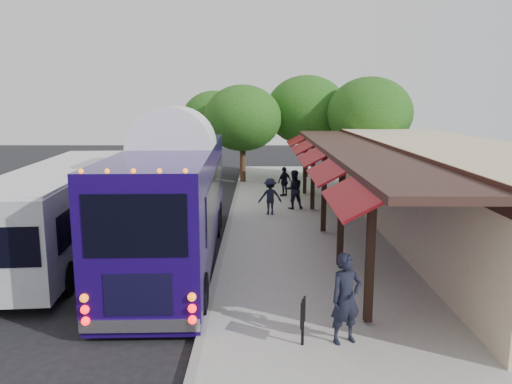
% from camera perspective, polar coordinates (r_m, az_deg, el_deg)
% --- Properties ---
extents(ground, '(90.00, 90.00, 0.00)m').
position_cam_1_polar(ground, '(15.58, -4.54, -9.00)').
color(ground, black).
rests_on(ground, ground).
extents(sidewalk, '(10.00, 40.00, 0.15)m').
position_cam_1_polar(sidewalk, '(19.68, 11.20, -4.82)').
color(sidewalk, '#9E9B93').
rests_on(sidewalk, ground).
extents(curb, '(0.20, 40.00, 0.16)m').
position_cam_1_polar(curb, '(19.37, -3.39, -4.88)').
color(curb, gray).
rests_on(curb, ground).
extents(station_shelter, '(8.15, 20.00, 3.60)m').
position_cam_1_polar(station_shelter, '(20.22, 20.84, 0.24)').
color(station_shelter, tan).
rests_on(station_shelter, ground).
extents(coach_bus, '(3.05, 12.52, 3.97)m').
position_cam_1_polar(coach_bus, '(16.59, -9.22, -0.27)').
color(coach_bus, '#1A0754').
rests_on(coach_bus, ground).
extents(city_bus, '(3.43, 11.33, 3.00)m').
position_cam_1_polar(city_bus, '(18.12, -21.16, -1.49)').
color(city_bus, '#999CA2').
rests_on(city_bus, ground).
extents(ped_a, '(0.83, 0.70, 1.93)m').
position_cam_1_polar(ped_a, '(10.74, 10.24, -11.88)').
color(ped_a, black).
rests_on(ped_a, sidewalk).
extents(ped_b, '(1.00, 0.84, 1.84)m').
position_cam_1_polar(ped_b, '(23.49, 4.31, 0.29)').
color(ped_b, black).
rests_on(ped_b, sidewalk).
extents(ped_c, '(0.94, 0.91, 1.58)m').
position_cam_1_polar(ped_c, '(26.64, 3.27, 1.21)').
color(ped_c, black).
rests_on(ped_c, sidewalk).
extents(ped_d, '(1.14, 0.77, 1.64)m').
position_cam_1_polar(ped_d, '(22.26, 1.62, -0.51)').
color(ped_d, black).
rests_on(ped_d, sidewalk).
extents(sign_board, '(0.15, 0.44, 0.99)m').
position_cam_1_polar(sign_board, '(10.61, 5.36, -13.76)').
color(sign_board, black).
rests_on(sign_board, sidewalk).
extents(tree_left, '(4.83, 4.83, 6.19)m').
position_cam_1_polar(tree_left, '(31.33, -1.54, 8.43)').
color(tree_left, '#382314').
rests_on(tree_left, ground).
extents(tree_mid, '(5.36, 5.36, 6.86)m').
position_cam_1_polar(tree_mid, '(33.46, 5.79, 9.27)').
color(tree_mid, '#382314').
rests_on(tree_mid, ground).
extents(tree_right, '(5.19, 5.19, 6.64)m').
position_cam_1_polar(tree_right, '(31.48, 12.84, 8.75)').
color(tree_right, '#382314').
rests_on(tree_right, ground).
extents(tree_far, '(4.61, 4.61, 5.90)m').
position_cam_1_polar(tree_far, '(35.21, -4.74, 8.29)').
color(tree_far, '#382314').
rests_on(tree_far, ground).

